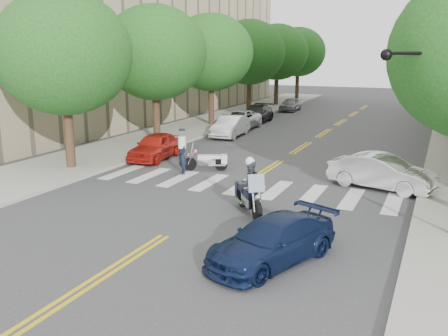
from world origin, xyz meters
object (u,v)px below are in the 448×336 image
Objects in this scene: sedan_blue at (272,241)px; officer_standing at (182,156)px; motorcycle_police at (249,188)px; convertible at (382,172)px; motorcycle_parked at (210,161)px.

officer_standing is at bearing 154.18° from sedan_blue.
convertible is at bearing -163.54° from motorcycle_police.
motorcycle_police is 1.26× the size of officer_standing.
sedan_blue is (2.11, -3.71, -0.30)m from motorcycle_police.
motorcycle_parked is at bearing 105.38° from convertible.
officer_standing is 10.57m from sedan_blue.
motorcycle_parked is 1.51m from officer_standing.
sedan_blue is at bearing 82.55° from motorcycle_police.
sedan_blue is at bearing -2.00° from officer_standing.
motorcycle_parked is (-4.12, 5.36, -0.44)m from motorcycle_police.
sedan_blue is (7.06, -7.86, -0.25)m from officer_standing.
officer_standing is (-4.95, 4.15, -0.05)m from motorcycle_police.
motorcycle_parked is at bearing -89.51° from motorcycle_police.
officer_standing is at bearing -77.07° from motorcycle_police.
motorcycle_police is 0.51× the size of sedan_blue.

